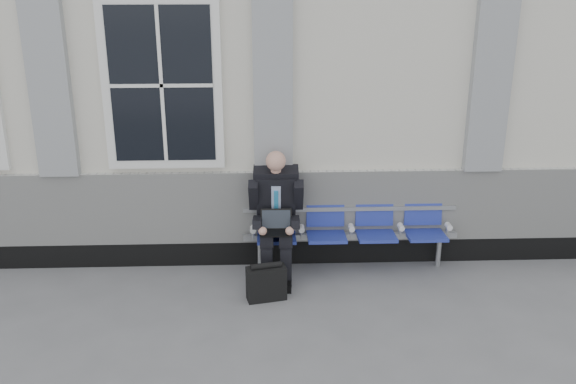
{
  "coord_description": "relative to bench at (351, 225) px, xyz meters",
  "views": [
    {
      "loc": [
        1.49,
        -5.81,
        3.55
      ],
      "look_at": [
        1.75,
        0.9,
        1.14
      ],
      "focal_mm": 40.0,
      "sensor_mm": 36.0,
      "label": 1
    }
  ],
  "objects": [
    {
      "name": "bench",
      "position": [
        0.0,
        0.0,
        0.0
      ],
      "size": [
        2.6,
        0.47,
        0.91
      ],
      "color": "#9EA0A3",
      "rests_on": "ground"
    },
    {
      "name": "businessman",
      "position": [
        -0.9,
        -0.14,
        0.27
      ],
      "size": [
        0.64,
        0.86,
        1.54
      ],
      "color": "black",
      "rests_on": "ground"
    },
    {
      "name": "briefcase",
      "position": [
        -1.03,
        -0.78,
        -0.35
      ],
      "size": [
        0.46,
        0.27,
        0.44
      ],
      "color": "black",
      "rests_on": "ground"
    },
    {
      "name": "ground",
      "position": [
        -2.53,
        -1.32,
        -0.55
      ],
      "size": [
        70.0,
        70.0,
        0.0
      ],
      "primitive_type": "plane",
      "color": "slate",
      "rests_on": "ground"
    },
    {
      "name": "station_building",
      "position": [
        -2.54,
        2.15,
        1.67
      ],
      "size": [
        14.4,
        4.4,
        4.49
      ],
      "color": "silver",
      "rests_on": "ground"
    }
  ]
}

